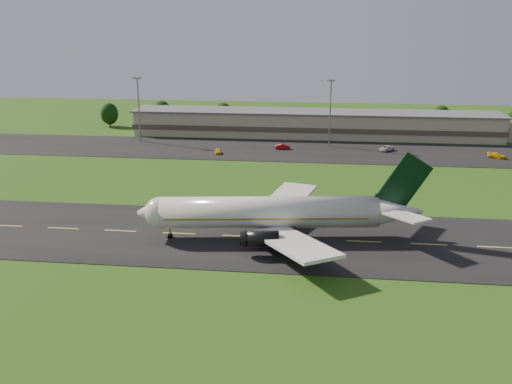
# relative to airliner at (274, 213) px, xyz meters

# --- Properties ---
(ground) EXTENTS (360.00, 360.00, 0.00)m
(ground) POSITION_rel_airliner_xyz_m (4.82, -0.12, -4.66)
(ground) COLOR #204912
(ground) RESTS_ON ground
(taxiway) EXTENTS (220.00, 30.00, 0.10)m
(taxiway) POSITION_rel_airliner_xyz_m (4.82, -0.12, -4.61)
(taxiway) COLOR black
(taxiway) RESTS_ON ground
(apron) EXTENTS (260.00, 30.00, 0.10)m
(apron) POSITION_rel_airliner_xyz_m (4.82, 71.88, -4.61)
(apron) COLOR black
(apron) RESTS_ON ground
(airliner) EXTENTS (51.14, 41.79, 15.57)m
(airliner) POSITION_rel_airliner_xyz_m (0.00, 0.00, 0.00)
(airliner) COLOR white
(airliner) RESTS_ON ground
(terminal) EXTENTS (145.00, 16.00, 8.40)m
(terminal) POSITION_rel_airliner_xyz_m (11.23, 96.07, -0.67)
(terminal) COLOR tan
(terminal) RESTS_ON ground
(light_mast_west) EXTENTS (2.40, 1.20, 20.35)m
(light_mast_west) POSITION_rel_airliner_xyz_m (-50.18, 79.88, 8.08)
(light_mast_west) COLOR gray
(light_mast_west) RESTS_ON ground
(light_mast_centre) EXTENTS (2.40, 1.20, 20.35)m
(light_mast_centre) POSITION_rel_airliner_xyz_m (9.82, 79.88, 8.08)
(light_mast_centre) COLOR gray
(light_mast_centre) RESTS_ON ground
(tree_line) EXTENTS (198.80, 8.78, 10.12)m
(tree_line) POSITION_rel_airliner_xyz_m (40.38, 106.00, 0.43)
(tree_line) COLOR black
(tree_line) RESTS_ON ground
(service_vehicle_a) EXTENTS (2.49, 4.20, 1.34)m
(service_vehicle_a) POSITION_rel_airliner_xyz_m (-22.26, 65.05, -3.89)
(service_vehicle_a) COLOR yellow
(service_vehicle_a) RESTS_ON apron
(service_vehicle_b) EXTENTS (4.59, 1.91, 1.48)m
(service_vehicle_b) POSITION_rel_airliner_xyz_m (-4.01, 73.36, -3.82)
(service_vehicle_b) COLOR #AB0B0D
(service_vehicle_b) RESTS_ON apron
(service_vehicle_c) EXTENTS (5.39, 5.81, 1.51)m
(service_vehicle_c) POSITION_rel_airliner_xyz_m (26.72, 74.63, -3.80)
(service_vehicle_c) COLOR silver
(service_vehicle_c) RESTS_ON apron
(service_vehicle_d) EXTENTS (5.41, 4.32, 1.47)m
(service_vehicle_d) POSITION_rel_airliner_xyz_m (56.65, 68.86, -3.83)
(service_vehicle_d) COLOR #E5B60D
(service_vehicle_d) RESTS_ON apron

